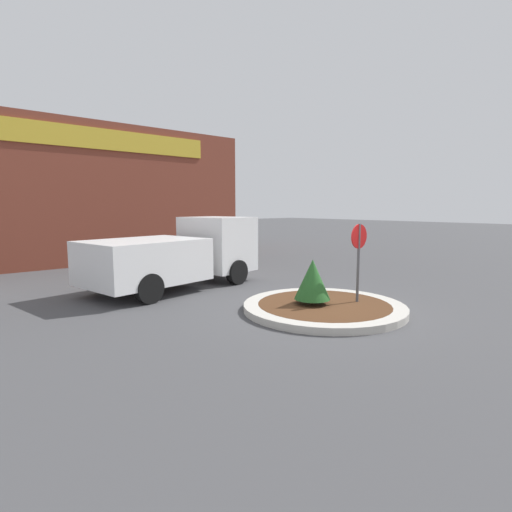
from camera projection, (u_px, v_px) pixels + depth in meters
name	position (u px, v px, depth m)	size (l,w,h in m)	color
ground_plane	(324.00, 311.00, 10.05)	(120.00, 120.00, 0.00)	#474749
traffic_island	(324.00, 307.00, 10.04)	(4.05, 4.05, 0.18)	#BCB7AD
stop_sign	(359.00, 251.00, 10.11)	(0.62, 0.07, 2.18)	#4C4C51
island_shrub	(312.00, 279.00, 9.95)	(0.90, 0.90, 1.13)	brown
utility_truck	(179.00, 254.00, 12.82)	(5.97, 3.25, 2.24)	white
storefront_building	(76.00, 195.00, 19.78)	(15.37, 6.07, 6.35)	brown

